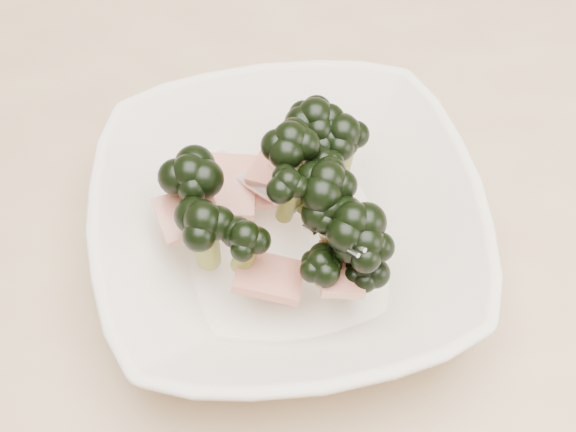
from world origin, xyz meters
name	(u,v)px	position (x,y,z in m)	size (l,w,h in m)	color
dining_table	(419,388)	(0.00, 0.00, 0.65)	(1.20, 0.80, 0.75)	tan
broccoli_dish	(289,224)	(-0.10, 0.06, 0.79)	(0.31, 0.31, 0.12)	beige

